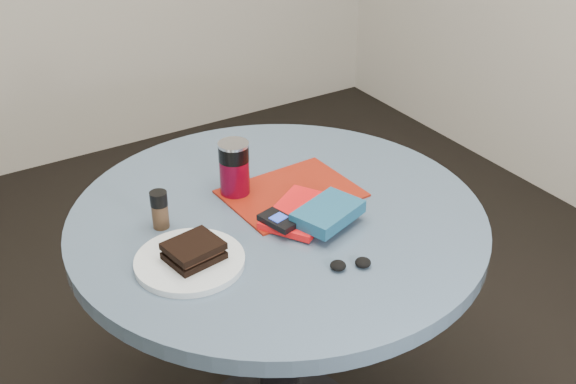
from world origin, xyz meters
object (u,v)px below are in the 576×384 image
headphones (351,264)px  red_book (301,212)px  soda_can (234,169)px  magazine (291,193)px  sandwich (194,251)px  table (278,268)px  pepper_grinder (160,209)px  plate (190,261)px  mp3_player (278,220)px  novel (328,213)px

headphones → red_book: bearing=85.2°
soda_can → magazine: soda_can is taller
sandwich → red_book: sandwich is taller
table → pepper_grinder: pepper_grinder is taller
red_book → headphones: red_book is taller
plate → pepper_grinder: (0.01, 0.17, 0.04)m
table → mp3_player: size_ratio=9.92×
pepper_grinder → mp3_player: size_ratio=0.92×
red_book → novel: bearing=-97.1°
pepper_grinder → mp3_player: bearing=-36.0°
sandwich → magazine: size_ratio=0.39×
plate → sandwich: (0.01, -0.01, 0.03)m
red_book → headphones: bearing=-126.7°
plate → sandwich: size_ratio=1.90×
plate → headphones: size_ratio=2.47×
pepper_grinder → magazine: 0.34m
soda_can → red_book: bearing=-66.0°
mp3_player → headphones: (0.06, -0.20, -0.02)m
novel → mp3_player: size_ratio=1.58×
pepper_grinder → mp3_player: (0.22, -0.16, -0.02)m
red_book → plate: bearing=153.8°
soda_can → mp3_player: 0.21m
novel → table: bearing=102.8°
magazine → headphones: 0.33m
table → mp3_player: (-0.04, -0.07, 0.19)m
sandwich → soda_can: bearing=45.1°
sandwich → headphones: bearing=-34.2°
sandwich → magazine: 0.36m
sandwich → mp3_player: (0.22, 0.01, -0.01)m
table → headphones: bearing=-85.8°
pepper_grinder → headphones: bearing=-52.4°
novel → mp3_player: bearing=138.7°
plate → novel: size_ratio=1.49×
red_book → novel: size_ratio=1.24×
sandwich → soda_can: 0.31m
table → magazine: 0.19m
table → pepper_grinder: size_ratio=10.81×
pepper_grinder → novel: pepper_grinder is taller
magazine → headphones: (-0.06, -0.33, 0.01)m
sandwich → red_book: 0.30m
soda_can → red_book: 0.21m
sandwich → headphones: sandwich is taller
plate → red_book: bearing=5.7°
sandwich → mp3_player: sandwich is taller
novel → soda_can: bearing=95.2°
red_book → sandwich: bearing=155.0°
magazine → headphones: headphones is taller
pepper_grinder → magazine: (0.33, -0.04, -0.04)m
plate → mp3_player: 0.23m
sandwich → mp3_player: size_ratio=1.24×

